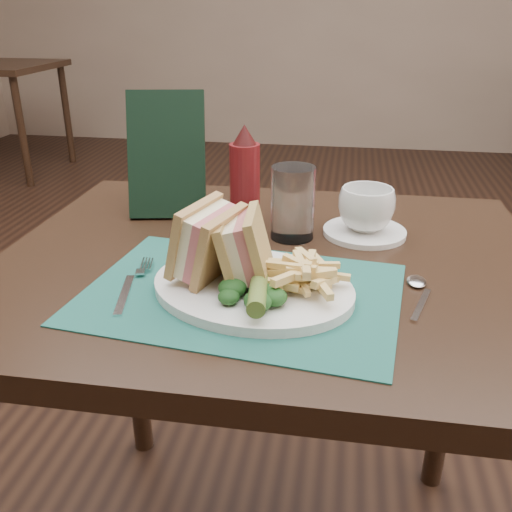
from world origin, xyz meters
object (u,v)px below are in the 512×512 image
at_px(sandwich_half_b, 230,246).
at_px(coffee_cup, 366,209).
at_px(saucer, 364,232).
at_px(table_main, 266,433).
at_px(check_presenter, 167,155).
at_px(plate, 253,288).
at_px(sandwich_half_a, 194,238).
at_px(ketchup_bottle, 245,174).
at_px(placemat, 241,293).
at_px(drinking_glass, 293,203).

relative_size(sandwich_half_b, coffee_cup, 1.05).
distance_m(saucer, coffee_cup, 0.04).
distance_m(table_main, saucer, 0.43).
bearing_deg(sandwich_half_b, check_presenter, 116.94).
xyz_separation_m(plate, sandwich_half_a, (-0.09, 0.02, 0.06)).
bearing_deg(table_main, saucer, 38.34).
bearing_deg(coffee_cup, sandwich_half_b, -128.07).
height_order(plate, sandwich_half_b, sandwich_half_b).
bearing_deg(check_presenter, saucer, -19.13).
bearing_deg(coffee_cup, saucer, 0.00).
relative_size(table_main, ketchup_bottle, 4.84).
xyz_separation_m(coffee_cup, check_presenter, (-0.39, 0.06, 0.07)).
bearing_deg(sandwich_half_a, plate, 5.06).
height_order(plate, coffee_cup, coffee_cup).
height_order(table_main, sandwich_half_b, sandwich_half_b).
xyz_separation_m(table_main, coffee_cup, (0.16, 0.13, 0.42)).
bearing_deg(check_presenter, sandwich_half_b, -69.49).
xyz_separation_m(placemat, sandwich_half_a, (-0.07, 0.02, 0.07)).
height_order(placemat, check_presenter, check_presenter).
distance_m(plate, ketchup_bottle, 0.31).
xyz_separation_m(coffee_cup, ketchup_bottle, (-0.23, 0.04, 0.04)).
distance_m(placemat, sandwich_half_b, 0.07).
xyz_separation_m(sandwich_half_a, saucer, (0.25, 0.24, -0.07)).
bearing_deg(plate, table_main, 104.68).
xyz_separation_m(placemat, coffee_cup, (0.18, 0.26, 0.05)).
distance_m(sandwich_half_a, ketchup_bottle, 0.28).
distance_m(coffee_cup, drinking_glass, 0.13).
bearing_deg(saucer, drinking_glass, -165.59).
distance_m(placemat, sandwich_half_a, 0.11).
distance_m(placemat, ketchup_bottle, 0.32).
bearing_deg(ketchup_bottle, table_main, -67.24).
distance_m(ketchup_bottle, check_presenter, 0.16).
height_order(table_main, ketchup_bottle, ketchup_bottle).
height_order(sandwich_half_a, sandwich_half_b, sandwich_half_a).
relative_size(saucer, drinking_glass, 1.15).
relative_size(coffee_cup, ketchup_bottle, 0.54).
relative_size(sandwich_half_a, check_presenter, 0.47).
height_order(sandwich_half_a, check_presenter, check_presenter).
bearing_deg(placemat, ketchup_bottle, 99.26).
bearing_deg(coffee_cup, sandwich_half_a, -136.33).
height_order(drinking_glass, ketchup_bottle, ketchup_bottle).
bearing_deg(ketchup_bottle, plate, -77.61).
bearing_deg(placemat, table_main, 81.93).
bearing_deg(check_presenter, ketchup_bottle, -18.39).
bearing_deg(check_presenter, coffee_cup, -19.13).
distance_m(placemat, drinking_glass, 0.24).
distance_m(placemat, coffee_cup, 0.32).
bearing_deg(plate, sandwich_half_a, -175.59).
height_order(placemat, ketchup_bottle, ketchup_bottle).
bearing_deg(plate, drinking_glass, 97.59).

